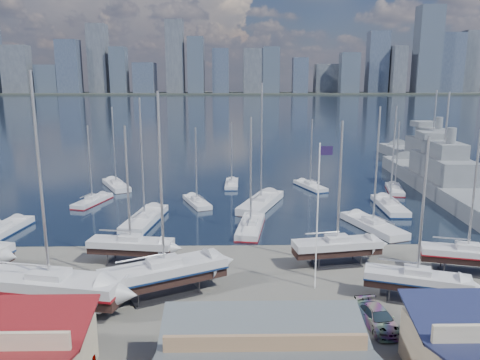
{
  "coord_description": "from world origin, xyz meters",
  "views": [
    {
      "loc": [
        -1.92,
        -50.26,
        18.4
      ],
      "look_at": [
        -0.83,
        8.0,
        5.88
      ],
      "focal_mm": 35.0,
      "sensor_mm": 36.0,
      "label": 1
    }
  ],
  "objects_px": {
    "car_a": "(80,344)",
    "flagpole": "(319,206)",
    "naval_ship_east": "(441,182)",
    "naval_ship_west": "(431,159)"
  },
  "relations": [
    {
      "from": "naval_ship_east",
      "to": "naval_ship_west",
      "type": "bearing_deg",
      "value": -16.54
    },
    {
      "from": "naval_ship_west",
      "to": "flagpole",
      "type": "xyz_separation_m",
      "value": [
        -35.47,
        -59.65,
        6.01
      ]
    },
    {
      "from": "car_a",
      "to": "flagpole",
      "type": "bearing_deg",
      "value": 9.53
    },
    {
      "from": "naval_ship_west",
      "to": "flagpole",
      "type": "bearing_deg",
      "value": 145.37
    },
    {
      "from": "naval_ship_west",
      "to": "flagpole",
      "type": "height_order",
      "value": "naval_ship_west"
    },
    {
      "from": "naval_ship_east",
      "to": "flagpole",
      "type": "bearing_deg",
      "value": 145.65
    },
    {
      "from": "flagpole",
      "to": "car_a",
      "type": "bearing_deg",
      "value": -150.62
    },
    {
      "from": "naval_ship_east",
      "to": "car_a",
      "type": "distance_m",
      "value": 64.88
    },
    {
      "from": "naval_ship_west",
      "to": "car_a",
      "type": "distance_m",
      "value": 87.85
    },
    {
      "from": "naval_ship_east",
      "to": "naval_ship_west",
      "type": "height_order",
      "value": "naval_ship_east"
    }
  ]
}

